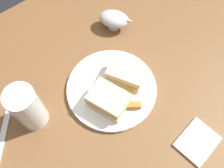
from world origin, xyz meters
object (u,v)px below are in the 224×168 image
Objects in this scene: fork at (2,142)px; plate at (112,89)px; sandwich_half_left at (108,100)px; pint_glass at (28,109)px; napkin at (197,142)px; sandwich_half_right at (126,74)px; gravy_boat at (114,19)px.

plate is at bearing -59.83° from fork.
fork is at bearing -18.20° from sandwich_half_left.
napkin is at bearing 133.06° from pint_glass.
pint_glass is 0.47m from napkin.
napkin reaches higher than fork.
fork is (0.30, -0.10, -0.04)m from sandwich_half_left.
sandwich_half_right is at bearing 166.52° from pint_glass.
sandwich_half_right is 0.40m from fork.
sandwich_half_right is at bearing 60.92° from gravy_boat.
sandwich_half_left reaches higher than plate.
pint_glass is (0.23, -0.07, 0.06)m from plate.
gravy_boat is 0.51m from fork.
fork is (0.50, 0.12, -0.04)m from gravy_boat.
plate is 0.25m from gravy_boat.
pint_glass is (0.19, -0.10, 0.03)m from sandwich_half_left.
pint_glass is 1.43× the size of napkin.
sandwich_half_left is at bearing 20.38° from sandwich_half_right.
sandwich_half_left is 1.03× the size of gravy_boat.
gravy_boat is (-0.16, -0.19, 0.03)m from plate.
napkin is 0.54m from fork.
fork is (0.43, -0.34, -0.00)m from napkin.
sandwich_half_left reaches higher than sandwich_half_right.
napkin is 0.61× the size of fork.
sandwich_half_left reaches higher than napkin.
gravy_boat is at bearing -162.96° from pint_glass.
pint_glass reaches higher than gravy_boat.
plate is 2.47× the size of napkin.
gravy_boat is at bearing -35.51° from fork.
sandwich_half_right is 0.29m from pint_glass.
gravy_boat is at bearing -130.39° from plate.
fork is (0.34, -0.06, -0.00)m from plate.
sandwich_half_right is at bearing 178.66° from plate.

